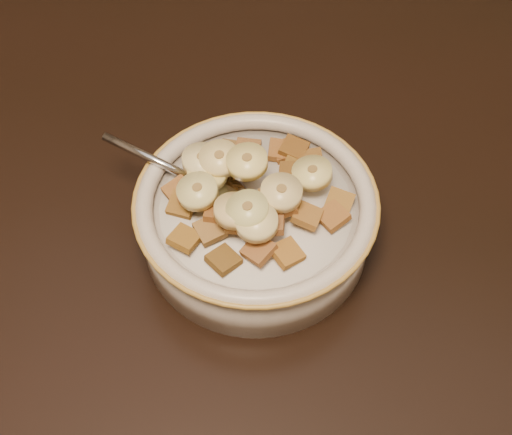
% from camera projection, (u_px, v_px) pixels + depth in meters
% --- Properties ---
extents(table, '(1.41, 0.91, 0.04)m').
position_uv_depth(table, '(187.00, 263.00, 0.60)').
color(table, black).
rests_on(table, floor).
extents(chair, '(0.50, 0.50, 0.89)m').
position_uv_depth(chair, '(400.00, 41.00, 1.20)').
color(chair, black).
rests_on(chair, floor).
extents(cereal_bowl, '(0.18, 0.18, 0.04)m').
position_uv_depth(cereal_bowl, '(256.00, 224.00, 0.57)').
color(cereal_bowl, beige).
rests_on(cereal_bowl, table).
extents(milk, '(0.15, 0.15, 0.00)m').
position_uv_depth(milk, '(256.00, 207.00, 0.55)').
color(milk, silver).
rests_on(milk, cereal_bowl).
extents(spoon, '(0.05, 0.04, 0.01)m').
position_uv_depth(spoon, '(222.00, 192.00, 0.55)').
color(spoon, '#B5B8C0').
rests_on(spoon, cereal_bowl).
extents(cereal_square_0, '(0.03, 0.03, 0.01)m').
position_uv_depth(cereal_square_0, '(282.00, 205.00, 0.53)').
color(cereal_square_0, brown).
rests_on(cereal_square_0, milk).
extents(cereal_square_1, '(0.02, 0.02, 0.01)m').
position_uv_depth(cereal_square_1, '(298.00, 164.00, 0.57)').
color(cereal_square_1, brown).
rests_on(cereal_square_1, milk).
extents(cereal_square_2, '(0.03, 0.03, 0.01)m').
position_uv_depth(cereal_square_2, '(240.00, 163.00, 0.56)').
color(cereal_square_2, '#99631E').
rests_on(cereal_square_2, milk).
extents(cereal_square_3, '(0.03, 0.03, 0.01)m').
position_uv_depth(cereal_square_3, '(287.00, 253.00, 0.52)').
color(cereal_square_3, '#915C20').
rests_on(cereal_square_3, milk).
extents(cereal_square_4, '(0.02, 0.02, 0.01)m').
position_uv_depth(cereal_square_4, '(240.00, 221.00, 0.52)').
color(cereal_square_4, olive).
rests_on(cereal_square_4, milk).
extents(cereal_square_5, '(0.02, 0.02, 0.01)m').
position_uv_depth(cereal_square_5, '(281.00, 151.00, 0.58)').
color(cereal_square_5, brown).
rests_on(cereal_square_5, milk).
extents(cereal_square_6, '(0.02, 0.02, 0.01)m').
position_uv_depth(cereal_square_6, '(232.00, 150.00, 0.58)').
color(cereal_square_6, brown).
rests_on(cereal_square_6, milk).
extents(cereal_square_7, '(0.03, 0.03, 0.01)m').
position_uv_depth(cereal_square_7, '(310.00, 159.00, 0.57)').
color(cereal_square_7, olive).
rests_on(cereal_square_7, milk).
extents(cereal_square_8, '(0.02, 0.02, 0.01)m').
position_uv_depth(cereal_square_8, '(270.00, 224.00, 0.52)').
color(cereal_square_8, brown).
rests_on(cereal_square_8, milk).
extents(cereal_square_9, '(0.03, 0.03, 0.01)m').
position_uv_depth(cereal_square_9, '(241.00, 162.00, 0.56)').
color(cereal_square_9, brown).
rests_on(cereal_square_9, milk).
extents(cereal_square_10, '(0.03, 0.03, 0.01)m').
position_uv_depth(cereal_square_10, '(224.00, 260.00, 0.51)').
color(cereal_square_10, brown).
rests_on(cereal_square_10, milk).
extents(cereal_square_11, '(0.03, 0.03, 0.01)m').
position_uv_depth(cereal_square_11, '(270.00, 204.00, 0.52)').
color(cereal_square_11, brown).
rests_on(cereal_square_11, milk).
extents(cereal_square_12, '(0.03, 0.03, 0.01)m').
position_uv_depth(cereal_square_12, '(333.00, 216.00, 0.54)').
color(cereal_square_12, '#925422').
rests_on(cereal_square_12, milk).
extents(cereal_square_13, '(0.03, 0.03, 0.01)m').
position_uv_depth(cereal_square_13, '(285.00, 150.00, 0.58)').
color(cereal_square_13, brown).
rests_on(cereal_square_13, milk).
extents(cereal_square_14, '(0.03, 0.03, 0.01)m').
position_uv_depth(cereal_square_14, '(273.00, 198.00, 0.53)').
color(cereal_square_14, brown).
rests_on(cereal_square_14, milk).
extents(cereal_square_15, '(0.02, 0.02, 0.01)m').
position_uv_depth(cereal_square_15, '(292.00, 173.00, 0.55)').
color(cereal_square_15, brown).
rests_on(cereal_square_15, milk).
extents(cereal_square_16, '(0.03, 0.03, 0.01)m').
position_uv_depth(cereal_square_16, '(296.00, 179.00, 0.55)').
color(cereal_square_16, brown).
rests_on(cereal_square_16, milk).
extents(cereal_square_17, '(0.02, 0.02, 0.01)m').
position_uv_depth(cereal_square_17, '(248.00, 149.00, 0.58)').
color(cereal_square_17, brown).
rests_on(cereal_square_17, milk).
extents(cereal_square_18, '(0.03, 0.03, 0.01)m').
position_uv_depth(cereal_square_18, '(179.00, 191.00, 0.55)').
color(cereal_square_18, '#965C26').
rests_on(cereal_square_18, milk).
extents(cereal_square_19, '(0.03, 0.03, 0.01)m').
position_uv_depth(cereal_square_19, '(210.00, 230.00, 0.53)').
color(cereal_square_19, brown).
rests_on(cereal_square_19, milk).
extents(cereal_square_20, '(0.03, 0.03, 0.01)m').
position_uv_depth(cereal_square_20, '(259.00, 250.00, 0.51)').
color(cereal_square_20, brown).
rests_on(cereal_square_20, milk).
extents(cereal_square_21, '(0.03, 0.03, 0.01)m').
position_uv_depth(cereal_square_21, '(230.00, 158.00, 0.57)').
color(cereal_square_21, brown).
rests_on(cereal_square_21, milk).
extents(cereal_square_22, '(0.02, 0.02, 0.01)m').
position_uv_depth(cereal_square_22, '(219.00, 211.00, 0.53)').
color(cereal_square_22, brown).
rests_on(cereal_square_22, milk).
extents(cereal_square_23, '(0.02, 0.02, 0.01)m').
position_uv_depth(cereal_square_23, '(294.00, 149.00, 0.57)').
color(cereal_square_23, brown).
rests_on(cereal_square_23, milk).
extents(cereal_square_24, '(0.03, 0.03, 0.01)m').
position_uv_depth(cereal_square_24, '(241.00, 166.00, 0.56)').
color(cereal_square_24, brown).
rests_on(cereal_square_24, milk).
extents(cereal_square_25, '(0.03, 0.03, 0.01)m').
position_uv_depth(cereal_square_25, '(187.00, 194.00, 0.55)').
color(cereal_square_25, brown).
rests_on(cereal_square_25, milk).
extents(cereal_square_26, '(0.02, 0.03, 0.01)m').
position_uv_depth(cereal_square_26, '(185.00, 238.00, 0.52)').
color(cereal_square_26, brown).
rests_on(cereal_square_26, milk).
extents(cereal_square_27, '(0.02, 0.02, 0.01)m').
position_uv_depth(cereal_square_27, '(307.00, 215.00, 0.53)').
color(cereal_square_27, '#94581D').
rests_on(cereal_square_27, milk).
extents(cereal_square_28, '(0.03, 0.03, 0.01)m').
position_uv_depth(cereal_square_28, '(262.00, 203.00, 0.53)').
color(cereal_square_28, brown).
rests_on(cereal_square_28, milk).
extents(cereal_square_29, '(0.02, 0.02, 0.01)m').
position_uv_depth(cereal_square_29, '(182.00, 204.00, 0.54)').
color(cereal_square_29, brown).
rests_on(cereal_square_29, milk).
extents(cereal_square_30, '(0.02, 0.02, 0.01)m').
position_uv_depth(cereal_square_30, '(339.00, 203.00, 0.55)').
color(cereal_square_30, brown).
rests_on(cereal_square_30, milk).
extents(banana_slice_0, '(0.04, 0.04, 0.01)m').
position_uv_depth(banana_slice_0, '(207.00, 172.00, 0.54)').
color(banana_slice_0, '#FFE582').
rests_on(banana_slice_0, milk).
extents(banana_slice_1, '(0.04, 0.04, 0.02)m').
position_uv_depth(banana_slice_1, '(198.00, 191.00, 0.53)').
color(banana_slice_1, '#F8E38C').
rests_on(banana_slice_1, milk).
extents(banana_slice_2, '(0.04, 0.04, 0.01)m').
position_uv_depth(banana_slice_2, '(247.00, 162.00, 0.53)').
color(banana_slice_2, '#ECD676').
rests_on(banana_slice_2, milk).
extents(banana_slice_3, '(0.04, 0.04, 0.01)m').
position_uv_depth(banana_slice_3, '(281.00, 193.00, 0.52)').
color(banana_slice_3, '#ECD082').
rests_on(banana_slice_3, milk).
extents(banana_slice_4, '(0.03, 0.03, 0.01)m').
position_uv_depth(banana_slice_4, '(257.00, 222.00, 0.51)').
color(banana_slice_4, '#E6D183').
rests_on(banana_slice_4, milk).
extents(banana_slice_5, '(0.04, 0.04, 0.01)m').
position_uv_depth(banana_slice_5, '(219.00, 159.00, 0.54)').
color(banana_slice_5, '#E3C96D').
rests_on(banana_slice_5, milk).
extents(banana_slice_6, '(0.04, 0.04, 0.01)m').
position_uv_depth(banana_slice_6, '(235.00, 211.00, 0.52)').
color(banana_slice_6, '#EBC371').
rests_on(banana_slice_6, milk).
extents(banana_slice_7, '(0.04, 0.04, 0.02)m').
position_uv_depth(banana_slice_7, '(248.00, 210.00, 0.51)').
color(banana_slice_7, '#D2CB88').
rests_on(banana_slice_7, milk).
extents(banana_slice_8, '(0.04, 0.04, 0.01)m').
position_uv_depth(banana_slice_8, '(202.00, 160.00, 0.55)').
color(banana_slice_8, beige).
rests_on(banana_slice_8, milk).
extents(banana_slice_9, '(0.04, 0.04, 0.02)m').
position_uv_depth(banana_slice_9, '(312.00, 173.00, 0.55)').
color(banana_slice_9, '#FFE78D').
rests_on(banana_slice_9, milk).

